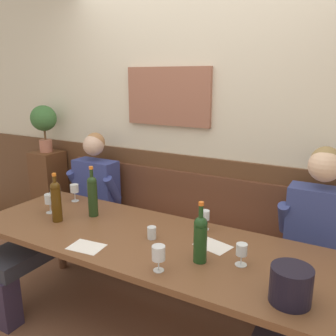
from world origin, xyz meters
The scene contains 20 objects.
room_wall_back centered at (0.00, 1.09, 1.40)m, with size 6.80×0.12×2.80m.
wood_wainscot_panel centered at (0.00, 1.04, 0.54)m, with size 6.80×0.03×1.08m, color brown.
wall_bench centered at (0.00, 0.83, 0.28)m, with size 2.70×0.42×0.94m.
dining_table centered at (0.00, 0.13, 0.66)m, with size 2.40×0.84×0.73m.
person_center_right_seat centered at (-0.96, 0.43, 0.59)m, with size 0.52×1.28×1.24m.
person_left_seat centered at (0.99, 0.45, 0.63)m, with size 0.52×1.29×1.30m.
ice_bucket centered at (0.98, -0.11, 0.82)m, with size 0.19×0.19×0.17m, color black.
wine_bottle_amber_mid centered at (0.47, 0.02, 0.88)m, with size 0.08×0.08×0.36m.
wine_bottle_green_tall centered at (-0.67, 0.04, 0.89)m, with size 0.07×0.07×0.36m.
wine_bottle_clear_water centered at (-0.51, 0.25, 0.90)m, with size 0.07×0.07×0.38m.
wine_glass_center_rear centered at (-0.86, 0.42, 0.83)m, with size 0.07×0.07×0.15m.
wine_glass_left_end centered at (-0.84, 0.13, 0.83)m, with size 0.07×0.07×0.15m.
wine_glass_by_bottle centered at (0.68, 0.10, 0.81)m, with size 0.07×0.07×0.13m.
wine_glass_center_front centered at (0.32, 0.43, 0.82)m, with size 0.07×0.07×0.14m.
wine_glass_mid_left centered at (0.31, -0.18, 0.83)m, with size 0.07×0.07×0.14m.
water_tumbler_right centered at (0.08, 0.14, 0.77)m, with size 0.06×0.06×0.08m, color silver.
tasting_sheet_left_guest centered at (0.46, 0.23, 0.73)m, with size 0.21×0.15×0.00m, color white.
tasting_sheet_right_guest centered at (-0.21, -0.16, 0.73)m, with size 0.21×0.15×0.00m, color white.
corner_pedestal centered at (-1.65, 0.86, 0.49)m, with size 0.28×0.28×0.99m, color brown.
potted_plant centered at (-1.65, 0.86, 1.30)m, with size 0.26×0.26×0.48m.
Camera 1 is at (1.18, -1.62, 1.74)m, focal length 37.45 mm.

